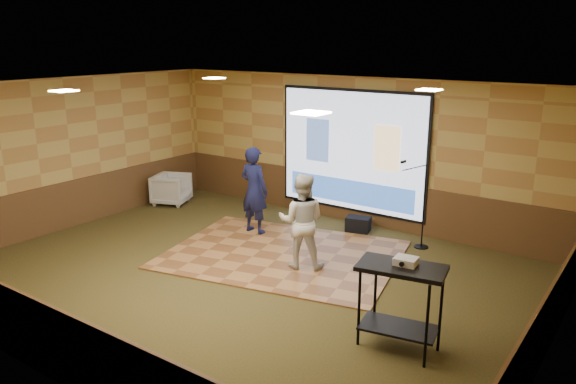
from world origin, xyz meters
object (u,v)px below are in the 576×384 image
Objects in this scene: mic_stand at (420,221)px; projector at (406,261)px; player_right at (302,221)px; av_table at (401,289)px; projector_screen at (351,152)px; banquet_chair at (172,189)px; dance_floor at (283,254)px; player_left at (254,190)px; duffel_bag at (358,224)px.

projector is at bearing -86.09° from mic_stand.
projector is at bearing 124.46° from player_right.
projector_screen is at bearing 126.05° from av_table.
mic_stand is 5.82m from banquet_chair.
projector_screen reaches higher than banquet_chair.
player_right reaches higher than projector.
player_right is 2.76m from projector.
banquet_chair is at bearing 152.72° from projector.
banquet_chair is (-3.98, 1.11, 0.34)m from dance_floor.
projector is (4.12, -2.24, 0.26)m from player_left.
duffel_bag is (-0.11, 2.19, -0.68)m from player_right.
projector_screen is 0.84× the size of dance_floor.
projector_screen is 3.02× the size of av_table.
duffel_bag is at bearing 124.78° from av_table.
banquet_chair is 1.65× the size of duffel_bag.
projector_screen reaches higher than dance_floor.
player_right is at bearing -129.39° from banquet_chair.
player_left reaches higher than projector.
player_right is at bearing -78.06° from projector_screen.
dance_floor is 1.04m from player_right.
duffel_bag is (0.45, -0.46, -1.33)m from projector_screen.
projector_screen is 2.79m from player_right.
banquet_chair is (-4.00, -1.25, -1.12)m from projector_screen.
projector is at bearing 153.58° from player_left.
player_right is at bearing -26.26° from dance_floor.
player_left reaches higher than mic_stand.
banquet_chair reaches higher than duffel_bag.
player_left is (-1.14, 0.63, 0.87)m from dance_floor.
projector_screen reaches higher than duffel_bag.
dance_floor is at bearing 145.72° from projector.
av_table is 2.35× the size of duffel_bag.
player_right reaches higher than av_table.
projector is (0.02, 0.07, 0.35)m from av_table.
projector_screen is at bearing 89.41° from dance_floor.
mic_stand is (1.22, 2.07, -0.33)m from player_right.
duffel_bag reaches higher than dance_floor.
dance_floor is 3.61× the size of av_table.
projector_screen is 1.95× the size of player_left.
player_left is 4.71m from av_table.
mic_stand is at bearing -5.27° from duffel_bag.
projector is at bearing -53.33° from projector_screen.
player_left is 2.93m from banquet_chair.
dance_floor is 2.48× the size of mic_stand.
player_left is at bearing -54.71° from player_right.
banquet_chair is (-6.94, 2.79, -0.45)m from av_table.
player_left reaches higher than player_right.
projector_screen is 4.31× the size of banquet_chair.
projector_screen is at bearing 146.66° from mic_stand.
av_table is at bearing -53.95° from projector_screen.
projector_screen is at bearing -121.66° from player_left.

